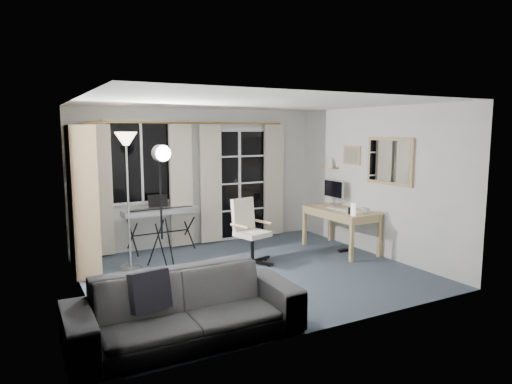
% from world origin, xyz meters
% --- Properties ---
extents(floor, '(4.50, 4.00, 0.02)m').
position_xyz_m(floor, '(0.00, 0.00, -0.01)').
color(floor, '#3B4956').
rests_on(floor, ground).
extents(window, '(1.20, 0.08, 1.40)m').
position_xyz_m(window, '(-1.05, 1.97, 1.50)').
color(window, white).
rests_on(window, floor).
extents(french_door, '(1.32, 0.09, 2.11)m').
position_xyz_m(french_door, '(0.75, 1.97, 1.03)').
color(french_door, white).
rests_on(french_door, floor).
extents(curtains, '(3.60, 0.07, 2.13)m').
position_xyz_m(curtains, '(-0.14, 1.88, 1.09)').
color(curtains, gold).
rests_on(curtains, floor).
extents(bookshelf, '(0.37, 0.99, 2.10)m').
position_xyz_m(bookshelf, '(-2.13, 1.24, 1.00)').
color(bookshelf, tan).
rests_on(bookshelf, floor).
extents(torchiere_lamp, '(0.37, 0.37, 2.00)m').
position_xyz_m(torchiere_lamp, '(-1.49, 1.06, 1.61)').
color(torchiere_lamp, '#B2B2B7').
rests_on(torchiere_lamp, floor).
extents(keyboard_piano, '(1.26, 0.65, 0.90)m').
position_xyz_m(keyboard_piano, '(-0.83, 1.70, 0.68)').
color(keyboard_piano, black).
rests_on(keyboard_piano, floor).
extents(studio_light, '(0.36, 0.37, 1.86)m').
position_xyz_m(studio_light, '(-1.04, 0.86, 1.49)').
color(studio_light, black).
rests_on(studio_light, floor).
extents(office_chair, '(0.69, 0.67, 1.00)m').
position_xyz_m(office_chair, '(0.17, 0.50, 0.59)').
color(office_chair, black).
rests_on(office_chair, floor).
extents(desk, '(0.69, 1.33, 0.71)m').
position_xyz_m(desk, '(1.88, 0.39, 0.62)').
color(desk, tan).
rests_on(desk, floor).
extents(monitor, '(0.17, 0.51, 0.44)m').
position_xyz_m(monitor, '(2.08, 0.84, 0.97)').
color(monitor, silver).
rests_on(monitor, desk).
extents(desk_clutter, '(0.41, 0.81, 0.89)m').
position_xyz_m(desk_clutter, '(1.82, 0.16, 0.55)').
color(desk_clutter, white).
rests_on(desk_clutter, desk).
extents(mug, '(0.12, 0.09, 0.12)m').
position_xyz_m(mug, '(1.98, -0.11, 0.76)').
color(mug, silver).
rests_on(mug, desk).
extents(wall_mirror, '(0.04, 0.94, 0.74)m').
position_xyz_m(wall_mirror, '(2.22, -0.35, 1.55)').
color(wall_mirror, tan).
rests_on(wall_mirror, floor).
extents(framed_print, '(0.03, 0.42, 0.32)m').
position_xyz_m(framed_print, '(2.23, 0.55, 1.60)').
color(framed_print, tan).
rests_on(framed_print, floor).
extents(wall_shelf, '(0.16, 0.30, 0.18)m').
position_xyz_m(wall_shelf, '(2.16, 1.05, 1.41)').
color(wall_shelf, tan).
rests_on(wall_shelf, floor).
extents(sofa, '(2.24, 0.68, 0.87)m').
position_xyz_m(sofa, '(-1.55, -1.55, 0.44)').
color(sofa, '#2C2C2E').
rests_on(sofa, floor).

